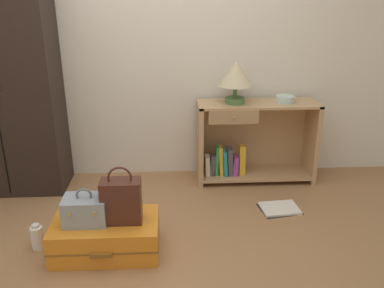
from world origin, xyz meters
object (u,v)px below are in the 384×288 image
Objects in this scene: handbag at (121,200)px; train_case at (85,210)px; bookshelf at (251,142)px; bottle at (37,237)px; wardrobe at (3,83)px; table_lamp at (236,76)px; bowl at (285,99)px; suitcase_large at (106,236)px; open_book_on_floor at (280,208)px.

train_case is at bearing -179.76° from handbag.
bookshelf reaches higher than bottle.
wardrobe is 5.24× the size of table_lamp.
bowl reaches higher than handbag.
suitcase_large is at bearing 4.06° from train_case.
table_lamp is 1.94× the size of bottle.
bottle is at bearing 169.78° from train_case.
bowl is (2.41, 0.03, -0.19)m from wardrobe.
train_case reaches higher than open_book_on_floor.
suitcase_large reaches higher than bottle.
wardrobe is 1.39m from bottle.
table_lamp is 2.17× the size of bowl.
wardrobe is at bearing 135.10° from handbag.
bowl is 0.43× the size of handbag.
open_book_on_floor is at bearing 18.88° from train_case.
bowl is at bearing 34.22° from train_case.
bookshelf is 2.94× the size of table_lamp.
train_case is at bearing -139.79° from bookshelf.
bottle is (-0.60, 0.06, -0.30)m from handbag.
bottle is at bearing -166.63° from open_book_on_floor.
train_case is 0.25m from handbag.
wardrobe is at bearing -178.41° from bookshelf.
wardrobe reaches higher than handbag.
suitcase_large is at bearing -137.29° from bookshelf.
handbag is at bearing -3.61° from suitcase_large.
train_case reaches higher than bottle.
open_book_on_floor is (-0.14, -0.59, -0.77)m from bowl.
bowl is at bearing 0.81° from wardrobe.
suitcase_large is 2.03× the size of open_book_on_floor.
handbag is 1.12× the size of open_book_on_floor.
bookshelf is at bearing 31.93° from bottle.
handbag reaches higher than train_case.
open_book_on_floor is at bearing -62.26° from table_lamp.
bowl is 1.98m from train_case.
handbag reaches higher than open_book_on_floor.
train_case is (-1.31, -1.11, -0.04)m from bookshelf.
wardrobe is 4.84× the size of handbag.
handbag is (-1.07, -1.11, 0.02)m from bookshelf.
suitcase_large is at bearing -6.73° from bottle.
train_case is 0.44m from bottle.
bowl is 0.24× the size of suitcase_large.
bowl is at bearing 0.11° from table_lamp.
bottle is (-1.51, -1.02, -0.90)m from table_lamp.
table_lamp reaches higher than train_case.
table_lamp reaches higher than bowl.
table_lamp is 1.30× the size of train_case.
bowl is (0.45, 0.00, -0.21)m from table_lamp.
suitcase_large is (-1.47, -1.07, -0.66)m from bowl.
bowl is at bearing 38.64° from handbag.
handbag is (-0.90, -1.08, -0.60)m from table_lamp.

